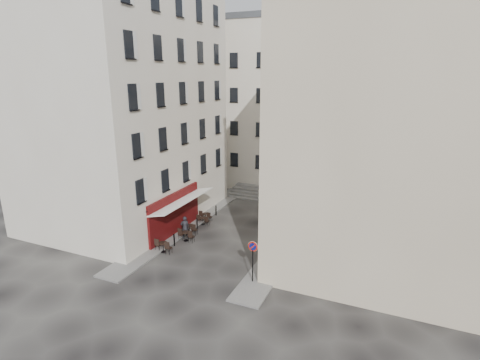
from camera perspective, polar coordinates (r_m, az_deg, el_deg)
The scene contains 18 objects.
ground at distance 28.70m, azimuth -3.32°, elevation -10.31°, with size 90.00×90.00×0.00m, color black.
sidewalk_left at distance 33.88m, azimuth -7.10°, elevation -6.07°, with size 2.00×22.00×0.12m, color slate.
sidewalk_right at distance 29.72m, azimuth 7.23°, elevation -9.33°, with size 2.00×18.00×0.12m, color slate.
building_left at distance 34.25m, azimuth -17.43°, elevation 11.24°, with size 12.20×16.20×20.60m.
building_right at distance 26.67m, azimuth 20.81°, elevation 7.65°, with size 12.20×14.20×18.60m.
building_back at distance 43.95m, azimuth 6.71°, elevation 11.40°, with size 18.20×10.20×18.60m.
cafe_storefront at distance 30.77m, azimuth -9.75°, elevation -4.86°, with size 1.74×7.30×3.50m.
stone_steps at distance 39.35m, azimuth 4.94°, elevation -2.33°, with size 9.00×3.15×0.80m.
bollard_near at distance 29.21m, azimuth -10.01°, elevation -8.92°, with size 0.12×0.12×0.98m.
bollard_mid at distance 31.92m, azimuth -6.55°, elevation -6.56°, with size 0.12×0.12×0.98m.
bollard_far at distance 34.77m, azimuth -3.67°, elevation -4.57°, with size 0.12×0.12×0.98m.
no_parking_sign at distance 23.40m, azimuth 1.95°, elevation -11.20°, with size 0.65×0.11×2.83m.
bistro_table_a at distance 28.36m, azimuth -11.59°, elevation -9.85°, with size 1.39×0.65×0.97m.
bistro_table_b at distance 29.86m, azimuth -8.18°, elevation -8.32°, with size 1.38×0.65×0.97m.
bistro_table_c at distance 31.06m, azimuth -7.65°, elevation -7.31°, with size 1.38×0.65×0.97m.
bistro_table_d at distance 32.79m, azimuth -5.63°, elevation -6.09°, with size 1.20×0.56×0.84m.
bistro_table_e at distance 33.65m, azimuth -5.26°, elevation -5.48°, with size 1.21×0.57×0.85m.
pedestrian at distance 30.17m, azimuth -8.39°, elevation -7.16°, with size 0.68×0.45×1.87m, color black.
Camera 1 is at (11.76, -22.93, 12.64)m, focal length 28.00 mm.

